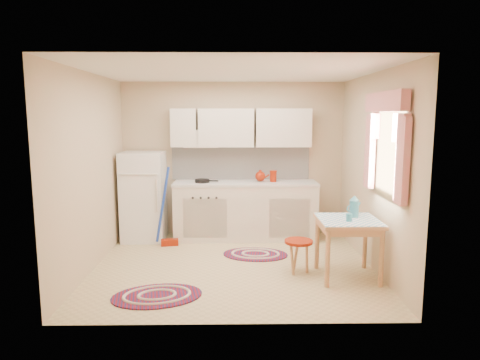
# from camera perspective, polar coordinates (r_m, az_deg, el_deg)

# --- Properties ---
(room_shell) EXTENTS (3.64, 3.60, 2.52)m
(room_shell) POSITION_cam_1_polar(r_m,az_deg,el_deg) (5.66, 0.62, 4.88)
(room_shell) COLOR tan
(room_shell) RESTS_ON ground
(fridge) EXTENTS (0.65, 0.60, 1.40)m
(fridge) POSITION_cam_1_polar(r_m,az_deg,el_deg) (6.92, -12.70, -2.13)
(fridge) COLOR white
(fridge) RESTS_ON ground
(broom) EXTENTS (0.30, 0.16, 1.20)m
(broom) POSITION_cam_1_polar(r_m,az_deg,el_deg) (6.53, -9.47, -3.58)
(broom) COLOR #1C3DB0
(broom) RESTS_ON ground
(base_cabinets) EXTENTS (2.25, 0.60, 0.88)m
(base_cabinets) POSITION_cam_1_polar(r_m,az_deg,el_deg) (6.88, 0.71, -4.20)
(base_cabinets) COLOR beige
(base_cabinets) RESTS_ON ground
(countertop) EXTENTS (2.27, 0.62, 0.04)m
(countertop) POSITION_cam_1_polar(r_m,az_deg,el_deg) (6.79, 0.72, -0.41)
(countertop) COLOR silver
(countertop) RESTS_ON base_cabinets
(frying_pan) EXTENTS (0.27, 0.27, 0.05)m
(frying_pan) POSITION_cam_1_polar(r_m,az_deg,el_deg) (6.75, -5.06, -0.11)
(frying_pan) COLOR black
(frying_pan) RESTS_ON countertop
(red_kettle) EXTENTS (0.19, 0.18, 0.18)m
(red_kettle) POSITION_cam_1_polar(r_m,az_deg,el_deg) (6.79, 2.71, 0.50)
(red_kettle) COLOR maroon
(red_kettle) RESTS_ON countertop
(red_canister) EXTENTS (0.13, 0.13, 0.16)m
(red_canister) POSITION_cam_1_polar(r_m,az_deg,el_deg) (6.80, 4.45, 0.43)
(red_canister) COLOR maroon
(red_canister) RESTS_ON countertop
(table) EXTENTS (0.72, 0.72, 0.72)m
(table) POSITION_cam_1_polar(r_m,az_deg,el_deg) (5.42, 14.13, -8.86)
(table) COLOR tan
(table) RESTS_ON ground
(stool) EXTENTS (0.39, 0.39, 0.42)m
(stool) POSITION_cam_1_polar(r_m,az_deg,el_deg) (5.50, 7.78, -10.06)
(stool) COLOR maroon
(stool) RESTS_ON ground
(coffee_pot) EXTENTS (0.18, 0.17, 0.28)m
(coffee_pot) POSITION_cam_1_polar(r_m,az_deg,el_deg) (5.43, 14.98, -3.38)
(coffee_pot) COLOR teal
(coffee_pot) RESTS_ON table
(mug) EXTENTS (0.08, 0.08, 0.10)m
(mug) POSITION_cam_1_polar(r_m,az_deg,el_deg) (5.21, 14.35, -4.89)
(mug) COLOR teal
(mug) RESTS_ON table
(rug_center) EXTENTS (0.98, 0.71, 0.02)m
(rug_center) POSITION_cam_1_polar(r_m,az_deg,el_deg) (6.17, 2.06, -9.88)
(rug_center) COLOR maroon
(rug_center) RESTS_ON ground
(rug_left) EXTENTS (1.10, 0.84, 0.02)m
(rug_left) POSITION_cam_1_polar(r_m,az_deg,el_deg) (4.93, -11.01, -14.93)
(rug_left) COLOR maroon
(rug_left) RESTS_ON ground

